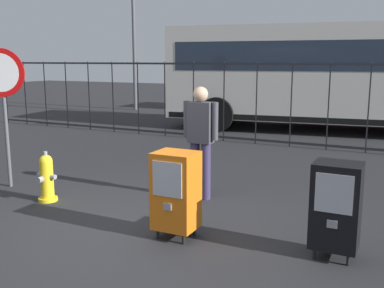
{
  "coord_description": "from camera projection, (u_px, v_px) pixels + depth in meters",
  "views": [
    {
      "loc": [
        2.99,
        -4.26,
        2.05
      ],
      "look_at": [
        0.3,
        1.2,
        0.9
      ],
      "focal_mm": 41.84,
      "sensor_mm": 36.0,
      "label": 1
    }
  ],
  "objects": [
    {
      "name": "ground_plane",
      "position": [
        126.0,
        231.0,
        5.43
      ],
      "size": [
        60.0,
        60.0,
        0.0
      ],
      "primitive_type": "plane",
      "color": "#262628"
    },
    {
      "name": "stop_sign",
      "position": [
        3.0,
        89.0,
        7.05
      ],
      "size": [
        0.71,
        0.31,
        2.23
      ],
      "color": "#4C4F54",
      "rests_on": "ground_plane"
    },
    {
      "name": "newspaper_box_secondary",
      "position": [
        176.0,
        190.0,
        5.14
      ],
      "size": [
        0.48,
        0.42,
        1.02
      ],
      "color": "black",
      "rests_on": "ground_plane"
    },
    {
      "name": "fence_barrier",
      "position": [
        273.0,
        103.0,
        10.74
      ],
      "size": [
        18.03,
        0.04,
        2.0
      ],
      "color": "#2D2D33",
      "rests_on": "ground_plane"
    },
    {
      "name": "newspaper_box_primary",
      "position": [
        336.0,
        205.0,
        4.61
      ],
      "size": [
        0.48,
        0.42,
        1.02
      ],
      "color": "black",
      "rests_on": "ground_plane"
    },
    {
      "name": "fire_hydrant",
      "position": [
        47.0,
        178.0,
        6.53
      ],
      "size": [
        0.33,
        0.31,
        0.75
      ],
      "color": "yellow",
      "rests_on": "ground_plane"
    },
    {
      "name": "bus_near",
      "position": [
        354.0,
        72.0,
        12.62
      ],
      "size": [
        10.74,
        3.86,
        3.0
      ],
      "rotation": [
        0.0,
        0.0,
        0.13
      ],
      "color": "beige",
      "rests_on": "ground_plane"
    },
    {
      "name": "pedestrian",
      "position": [
        201.0,
        136.0,
        6.55
      ],
      "size": [
        0.55,
        0.22,
        1.67
      ],
      "color": "#382D51",
      "rests_on": "ground_plane"
    }
  ]
}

